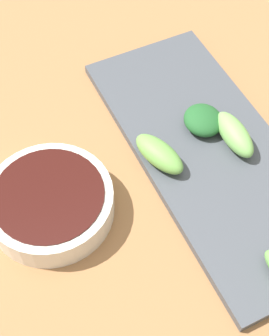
{
  "coord_description": "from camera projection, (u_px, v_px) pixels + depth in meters",
  "views": [
    {
      "loc": [
        -0.18,
        -0.29,
        0.52
      ],
      "look_at": [
        -0.04,
        0.01,
        0.05
      ],
      "focal_mm": 54.8,
      "sensor_mm": 36.0,
      "label": 1
    }
  ],
  "objects": [
    {
      "name": "tabletop",
      "position": [
        163.0,
        179.0,
        0.61
      ],
      "size": [
        2.1,
        2.1,
        0.02
      ],
      "primitive_type": "cube",
      "color": "#986A40",
      "rests_on": "ground"
    },
    {
      "name": "sauce_bowl",
      "position": [
        50.0,
        202.0,
        0.56
      ],
      "size": [
        0.14,
        0.14,
        0.04
      ],
      "color": "silver",
      "rests_on": "tabletop"
    },
    {
      "name": "serving_plate",
      "position": [
        211.0,
        153.0,
        0.62
      ],
      "size": [
        0.17,
        0.39,
        0.01
      ],
      "primitive_type": "cube",
      "color": "#454A51",
      "rests_on": "tabletop"
    },
    {
      "name": "broccoli_stalk_1",
      "position": [
        160.0,
        154.0,
        0.59
      ],
      "size": [
        0.05,
        0.08,
        0.03
      ],
      "primitive_type": "ellipsoid",
      "rotation": [
        0.0,
        0.0,
        0.32
      ],
      "color": "#6BA649",
      "rests_on": "serving_plate"
    },
    {
      "name": "broccoli_leafy_2",
      "position": [
        203.0,
        120.0,
        0.62
      ],
      "size": [
        0.05,
        0.05,
        0.02
      ],
      "primitive_type": "ellipsoid",
      "rotation": [
        0.0,
        0.0,
        -0.03
      ],
      "color": "#215A28",
      "rests_on": "serving_plate"
    },
    {
      "name": "broccoli_stalk_3",
      "position": [
        234.0,
        134.0,
        0.61
      ],
      "size": [
        0.03,
        0.07,
        0.03
      ],
      "primitive_type": "ellipsoid",
      "rotation": [
        0.0,
        0.0,
        -0.02
      ],
      "color": "#77B659",
      "rests_on": "serving_plate"
    }
  ]
}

